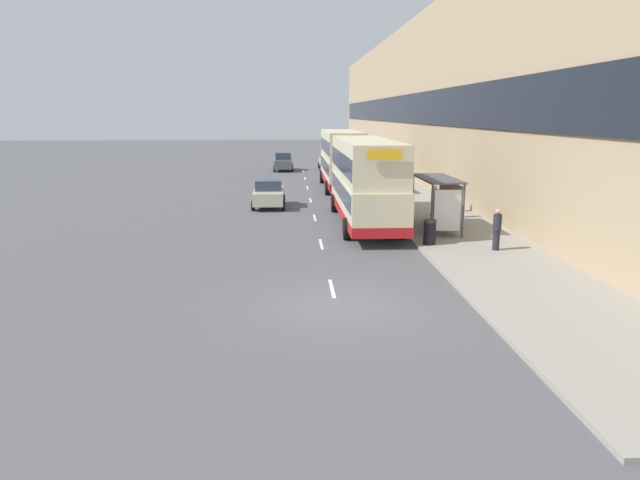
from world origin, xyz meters
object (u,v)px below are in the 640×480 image
Objects in this scene: double_decker_bus_ahead at (341,158)px; pedestrian_2 at (434,200)px; car_1 at (269,194)px; car_0 at (329,161)px; litter_bin at (430,232)px; double_decker_bus_near at (365,180)px; pedestrian_at_shelter at (452,200)px; pedestrian_1 at (451,197)px; bus_shelter at (442,194)px; car_2 at (283,162)px; pedestrian_3 at (497,229)px.

double_decker_bus_ahead reaches higher than pedestrian_2.
car_1 is at bearing -121.36° from double_decker_bus_ahead.
double_decker_bus_ahead is 15.40m from car_0.
car_0 is 4.25× the size of litter_bin.
car_0 is at bearing 93.12° from litter_bin.
double_decker_bus_near is 4.98m from pedestrian_at_shelter.
pedestrian_at_shelter is 1.97m from pedestrian_1.
bus_shelter is 5.68m from pedestrian_1.
pedestrian_1 is at bearing -65.90° from double_decker_bus_ahead.
pedestrian_2 is 1.70× the size of litter_bin.
bus_shelter is at bearing -98.95° from pedestrian_2.
car_2 is (-7.74, 31.10, -0.99)m from bus_shelter.
bus_shelter is 32.07m from car_2.
bus_shelter is 3.74m from pedestrian_at_shelter.
litter_bin is (7.17, -11.12, -0.16)m from car_1.
car_1 is 2.32× the size of pedestrian_1.
bus_shelter is at bearing -84.45° from car_0.
double_decker_bus_near is 7.99m from pedestrian_3.
double_decker_bus_near is at bearing -152.25° from pedestrian_1.
car_0 is at bearing 96.87° from pedestrian_3.
litter_bin is at bearing -105.66° from pedestrian_2.
double_decker_bus_ahead is 10.06m from car_1.
double_decker_bus_near is 6.07m from pedestrian_1.
car_0 is 24.41m from car_1.
pedestrian_at_shelter reaches higher than car_0.
double_decker_bus_near reaches higher than bus_shelter.
pedestrian_2 is (8.31, -27.54, 0.17)m from car_2.
bus_shelter is 4.16m from double_decker_bus_near.
pedestrian_3 is at bearing -72.85° from bus_shelter.
pedestrian_1 is at bearing -79.31° from car_0.
double_decker_bus_near is at bearing -90.32° from double_decker_bus_ahead.
double_decker_bus_ahead reaches higher than car_1.
pedestrian_3 reaches higher than car_2.
car_2 is 27.60m from pedestrian_1.
pedestrian_2 reaches higher than litter_bin.
double_decker_bus_ahead is 12.73m from pedestrian_1.
car_2 is at bearing -91.64° from car_1.
car_2 reaches higher than litter_bin.
car_0 is 1.07× the size of car_2.
pedestrian_at_shelter is (1.45, 3.36, -0.79)m from bus_shelter.
pedestrian_2 is 7.56m from pedestrian_3.
pedestrian_1 is (5.08, -26.90, 0.14)m from car_0.
double_decker_bus_ahead is at bearing 95.81° from litter_bin.
car_0 is 1.16× the size of car_1.
car_2 is (0.65, 22.79, 0.06)m from car_1.
car_1 is at bearing 88.36° from car_2.
pedestrian_at_shelter is at bearing 66.50° from litter_bin.
pedestrian_3 is at bearing -77.94° from double_decker_bus_ahead.
bus_shelter is at bearing -110.37° from pedestrian_1.
double_decker_bus_near is 2.76× the size of car_2.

